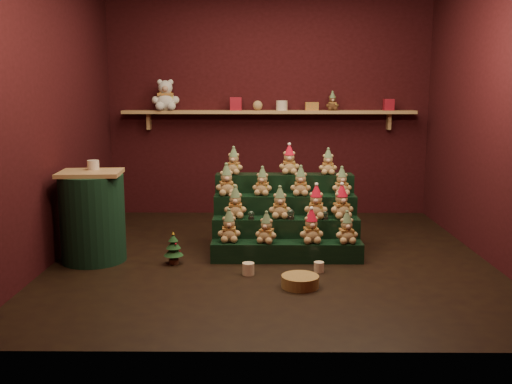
{
  "coord_description": "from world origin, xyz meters",
  "views": [
    {
      "loc": [
        -0.1,
        -5.22,
        1.56
      ],
      "look_at": [
        -0.14,
        0.25,
        0.58
      ],
      "focal_mm": 40.0,
      "sensor_mm": 36.0,
      "label": 1
    }
  ],
  "objects_px": {
    "snow_globe_c": "(325,215)",
    "mug_left": "(248,269)",
    "mug_right": "(319,267)",
    "brown_bear": "(332,101)",
    "snow_globe_b": "(291,214)",
    "riser_tier_front": "(287,251)",
    "side_table": "(93,217)",
    "mini_christmas_tree": "(173,248)",
    "white_bear": "(165,91)",
    "snow_globe_a": "(251,215)",
    "wicker_basket": "(300,281)"
  },
  "relations": [
    {
      "from": "snow_globe_a",
      "to": "brown_bear",
      "type": "xyz_separation_m",
      "value": [
        0.97,
        1.8,
        1.03
      ]
    },
    {
      "from": "snow_globe_b",
      "to": "mug_right",
      "type": "bearing_deg",
      "value": -65.13
    },
    {
      "from": "white_bear",
      "to": "brown_bear",
      "type": "relative_size",
      "value": 2.1
    },
    {
      "from": "wicker_basket",
      "to": "snow_globe_c",
      "type": "bearing_deg",
      "value": 71.57
    },
    {
      "from": "side_table",
      "to": "wicker_basket",
      "type": "xyz_separation_m",
      "value": [
        1.86,
        -0.71,
        -0.37
      ]
    },
    {
      "from": "riser_tier_front",
      "to": "brown_bear",
      "type": "relative_size",
      "value": 6.25
    },
    {
      "from": "riser_tier_front",
      "to": "snow_globe_c",
      "type": "bearing_deg",
      "value": 23.4
    },
    {
      "from": "snow_globe_a",
      "to": "snow_globe_b",
      "type": "relative_size",
      "value": 0.84
    },
    {
      "from": "side_table",
      "to": "snow_globe_c",
      "type": "bearing_deg",
      "value": -0.29
    },
    {
      "from": "mug_right",
      "to": "brown_bear",
      "type": "distance_m",
      "value": 2.7
    },
    {
      "from": "snow_globe_a",
      "to": "mini_christmas_tree",
      "type": "relative_size",
      "value": 0.26
    },
    {
      "from": "brown_bear",
      "to": "riser_tier_front",
      "type": "bearing_deg",
      "value": -111.34
    },
    {
      "from": "snow_globe_c",
      "to": "mug_right",
      "type": "xyz_separation_m",
      "value": [
        -0.1,
        -0.48,
        -0.36
      ]
    },
    {
      "from": "side_table",
      "to": "wicker_basket",
      "type": "bearing_deg",
      "value": -25.58
    },
    {
      "from": "riser_tier_front",
      "to": "brown_bear",
      "type": "height_order",
      "value": "brown_bear"
    },
    {
      "from": "white_bear",
      "to": "brown_bear",
      "type": "height_order",
      "value": "white_bear"
    },
    {
      "from": "snow_globe_a",
      "to": "wicker_basket",
      "type": "height_order",
      "value": "snow_globe_a"
    },
    {
      "from": "snow_globe_b",
      "to": "brown_bear",
      "type": "xyz_separation_m",
      "value": [
        0.59,
        1.8,
        1.02
      ]
    },
    {
      "from": "snow_globe_b",
      "to": "white_bear",
      "type": "xyz_separation_m",
      "value": [
        -1.45,
        1.8,
        1.15
      ]
    },
    {
      "from": "snow_globe_b",
      "to": "wicker_basket",
      "type": "height_order",
      "value": "snow_globe_b"
    },
    {
      "from": "riser_tier_front",
      "to": "brown_bear",
      "type": "xyz_separation_m",
      "value": [
        0.64,
        1.96,
        1.34
      ]
    },
    {
      "from": "riser_tier_front",
      "to": "mug_right",
      "type": "bearing_deg",
      "value": -50.46
    },
    {
      "from": "mug_right",
      "to": "white_bear",
      "type": "bearing_deg",
      "value": 126.27
    },
    {
      "from": "wicker_basket",
      "to": "brown_bear",
      "type": "xyz_separation_m",
      "value": [
        0.56,
        2.68,
        1.38
      ]
    },
    {
      "from": "white_bear",
      "to": "snow_globe_a",
      "type": "bearing_deg",
      "value": -65.81
    },
    {
      "from": "mug_left",
      "to": "snow_globe_a",
      "type": "bearing_deg",
      "value": 88.37
    },
    {
      "from": "snow_globe_b",
      "to": "mini_christmas_tree",
      "type": "bearing_deg",
      "value": -166.29
    },
    {
      "from": "snow_globe_b",
      "to": "mug_right",
      "type": "xyz_separation_m",
      "value": [
        0.22,
        -0.48,
        -0.36
      ]
    },
    {
      "from": "snow_globe_b",
      "to": "mug_right",
      "type": "relative_size",
      "value": 1.08
    },
    {
      "from": "wicker_basket",
      "to": "brown_bear",
      "type": "distance_m",
      "value": 3.07
    },
    {
      "from": "wicker_basket",
      "to": "white_bear",
      "type": "height_order",
      "value": "white_bear"
    },
    {
      "from": "snow_globe_c",
      "to": "white_bear",
      "type": "bearing_deg",
      "value": 134.65
    },
    {
      "from": "snow_globe_a",
      "to": "mug_left",
      "type": "bearing_deg",
      "value": -91.63
    },
    {
      "from": "mug_left",
      "to": "snow_globe_b",
      "type": "bearing_deg",
      "value": 55.46
    },
    {
      "from": "mug_right",
      "to": "wicker_basket",
      "type": "height_order",
      "value": "wicker_basket"
    },
    {
      "from": "mini_christmas_tree",
      "to": "snow_globe_b",
      "type": "bearing_deg",
      "value": 13.71
    },
    {
      "from": "snow_globe_c",
      "to": "mug_left",
      "type": "height_order",
      "value": "snow_globe_c"
    },
    {
      "from": "wicker_basket",
      "to": "mug_right",
      "type": "bearing_deg",
      "value": 64.15
    },
    {
      "from": "side_table",
      "to": "mini_christmas_tree",
      "type": "xyz_separation_m",
      "value": [
        0.75,
        -0.1,
        -0.27
      ]
    },
    {
      "from": "snow_globe_c",
      "to": "wicker_basket",
      "type": "bearing_deg",
      "value": -108.43
    },
    {
      "from": "mug_right",
      "to": "snow_globe_a",
      "type": "bearing_deg",
      "value": 141.0
    },
    {
      "from": "snow_globe_a",
      "to": "brown_bear",
      "type": "relative_size",
      "value": 0.36
    },
    {
      "from": "riser_tier_front",
      "to": "side_table",
      "type": "relative_size",
      "value": 1.66
    },
    {
      "from": "riser_tier_front",
      "to": "white_bear",
      "type": "distance_m",
      "value": 2.82
    },
    {
      "from": "riser_tier_front",
      "to": "side_table",
      "type": "height_order",
      "value": "side_table"
    },
    {
      "from": "snow_globe_c",
      "to": "mug_left",
      "type": "xyz_separation_m",
      "value": [
        -0.72,
        -0.57,
        -0.35
      ]
    },
    {
      "from": "riser_tier_front",
      "to": "side_table",
      "type": "distance_m",
      "value": 1.82
    },
    {
      "from": "snow_globe_a",
      "to": "mug_right",
      "type": "distance_m",
      "value": 0.85
    },
    {
      "from": "snow_globe_c",
      "to": "mug_right",
      "type": "height_order",
      "value": "snow_globe_c"
    },
    {
      "from": "mini_christmas_tree",
      "to": "side_table",
      "type": "bearing_deg",
      "value": 172.47
    }
  ]
}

